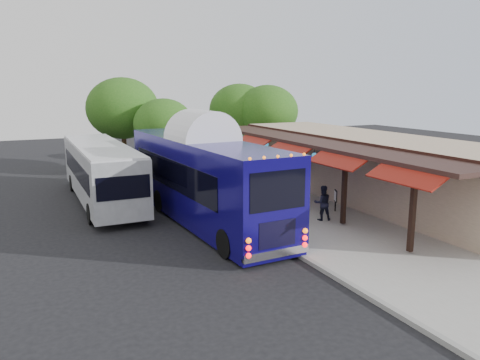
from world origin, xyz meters
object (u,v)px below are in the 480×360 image
ped_a (297,203)px  sign_board (336,197)px  coach_bus (203,175)px  ped_b (323,203)px  ped_d (247,177)px  city_bus (101,170)px  ped_c (235,190)px

ped_a → sign_board: 2.55m
coach_bus → ped_b: (4.85, -2.71, -1.25)m
ped_d → coach_bus: bearing=74.1°
city_bus → ped_c: size_ratio=7.24×
coach_bus → sign_board: coach_bus is taller
city_bus → ped_c: bearing=-35.3°
ped_a → ped_d: (0.79, 6.88, -0.05)m
city_bus → ped_b: city_bus is taller
ped_a → ped_c: bearing=111.5°
coach_bus → sign_board: (6.35, -1.70, -1.34)m
city_bus → ped_b: bearing=-45.1°
ped_b → coach_bus: bearing=-10.0°
city_bus → ped_d: (8.32, -1.11, -0.85)m
coach_bus → ped_c: (2.38, 1.55, -1.25)m
ped_c → sign_board: 5.13m
coach_bus → ped_d: coach_bus is taller
ped_c → ped_d: ped_c is taller
city_bus → ped_d: bearing=-7.6°
ped_a → sign_board: bearing=10.0°
ped_a → ped_d: bearing=83.3°
city_bus → ped_b: (8.53, -8.55, -0.79)m
ped_a → ped_d: ped_a is taller
city_bus → sign_board: city_bus is taller
ped_b → ped_d: bearing=-69.1°
ped_c → ped_d: 3.90m
city_bus → ped_b: size_ratio=7.24×
ped_b → sign_board: 1.81m
sign_board → ped_d: bearing=129.7°
city_bus → ped_a: bearing=-46.7°
coach_bus → ped_d: size_ratio=8.59×
city_bus → ped_c: 7.47m
coach_bus → city_bus: bearing=119.3°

